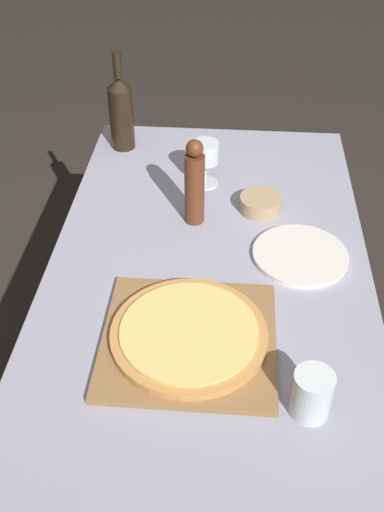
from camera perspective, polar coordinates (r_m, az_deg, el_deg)
The scene contains 10 objects.
ground_plane at distance 2.12m, azimuth 1.26°, elevation -15.79°, with size 12.00×12.00×0.00m, color #2D2823.
dining_table at distance 1.63m, azimuth 1.58°, elevation -2.98°, with size 0.83×1.44×0.74m.
cutting_board at distance 1.35m, azimuth -0.29°, elevation -7.97°, with size 0.39×0.37×0.02m.
pizza at distance 1.34m, azimuth -0.30°, elevation -7.38°, with size 0.35×0.35×0.02m.
wine_bottle at distance 2.01m, azimuth -6.78°, elevation 13.51°, with size 0.08×0.08×0.33m.
pepper_mill at distance 1.63m, azimuth 0.24°, elevation 6.88°, with size 0.06×0.06×0.25m.
wine_glass at distance 1.81m, azimuth 1.30°, elevation 9.63°, with size 0.08×0.08×0.14m.
small_bowl at distance 1.74m, azimuth 6.53°, elevation 4.97°, with size 0.12×0.12×0.04m.
drinking_tumbler at distance 1.22m, azimuth 11.34°, elevation -12.75°, with size 0.08×0.08×0.11m.
dinner_plate at distance 1.60m, azimuth 10.27°, elevation 0.09°, with size 0.25×0.25×0.01m.
Camera 1 is at (0.05, -1.19, 1.75)m, focal length 42.00 mm.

